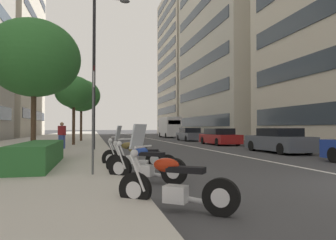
{
  "coord_description": "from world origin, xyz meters",
  "views": [
    {
      "loc": [
        -5.47,
        7.1,
        1.39
      ],
      "look_at": [
        16.03,
        1.93,
        1.95
      ],
      "focal_mm": 33.28,
      "sensor_mm": 36.0,
      "label": 1
    }
  ],
  "objects": [
    {
      "name": "motorcycle_under_tarp",
      "position": [
        -0.4,
        5.79,
        0.43
      ],
      "size": [
        1.37,
        1.79,
        1.46
      ],
      "rotation": [
        0.0,
        0.0,
        0.93
      ],
      "color": "black",
      "rests_on": "ground"
    },
    {
      "name": "delivery_van_ahead",
      "position": [
        37.57,
        -3.43,
        1.54
      ],
      "size": [
        5.77,
        2.06,
        2.9
      ],
      "rotation": [
        0.0,
        0.0,
        -0.0
      ],
      "color": "silver",
      "rests_on": "ground"
    },
    {
      "name": "motorcycle_by_sign_pole",
      "position": [
        3.75,
        5.74,
        0.43
      ],
      "size": [
        0.89,
        2.07,
        1.46
      ],
      "rotation": [
        0.0,
        0.0,
        1.24
      ],
      "color": "black",
      "rests_on": "ground"
    },
    {
      "name": "street_tree_near_plaza_corner",
      "position": [
        25.62,
        8.26,
        4.51
      ],
      "size": [
        3.61,
        3.61,
        5.91
      ],
      "color": "#473323",
      "rests_on": "sidewalk_right_plaza"
    },
    {
      "name": "car_approaching_light",
      "position": [
        18.53,
        -3.04,
        0.64
      ],
      "size": [
        4.7,
        2.02,
        1.35
      ],
      "rotation": [
        0.0,
        0.0,
        0.02
      ],
      "color": "maroon",
      "rests_on": "ground"
    },
    {
      "name": "street_tree_by_lamp_post",
      "position": [
        18.47,
        8.52,
        4.04
      ],
      "size": [
        2.76,
        2.76,
        5.09
      ],
      "color": "#473323",
      "rests_on": "sidewalk_right_plaza"
    },
    {
      "name": "motorcycle_far_end_row",
      "position": [
        2.33,
        5.82,
        0.42
      ],
      "size": [
        1.52,
        1.8,
        1.11
      ],
      "rotation": [
        0.0,
        0.0,
        0.88
      ],
      "color": "black",
      "rests_on": "ground"
    },
    {
      "name": "lane_centre_stripe",
      "position": [
        35.0,
        0.0,
        0.0
      ],
      "size": [
        110.0,
        0.16,
        0.01
      ],
      "primitive_type": "cube",
      "color": "silver",
      "rests_on": "ground"
    },
    {
      "name": "sidewalk_right_plaza",
      "position": [
        30.0,
        10.97,
        0.07
      ],
      "size": [
        160.0,
        9.72,
        0.15
      ],
      "primitive_type": "cube",
      "color": "#B2ADA3",
      "rests_on": "ground"
    },
    {
      "name": "street_lamp_with_banners",
      "position": [
        13.0,
        6.81,
        5.38
      ],
      "size": [
        1.26,
        2.17,
        8.99
      ],
      "color": "#232326",
      "rests_on": "sidewalk_right_plaza"
    },
    {
      "name": "parking_sign_by_curb",
      "position": [
        3.08,
        7.11,
        1.81
      ],
      "size": [
        0.32,
        0.06,
        2.78
      ],
      "color": "#47494C",
      "rests_on": "sidewalk_right_plaza"
    },
    {
      "name": "car_lead_in_lane",
      "position": [
        26.47,
        -2.99,
        0.65
      ],
      "size": [
        4.65,
        1.91,
        1.4
      ],
      "rotation": [
        0.0,
        0.0,
        -0.0
      ],
      "color": "#4C515B",
      "rests_on": "ground"
    },
    {
      "name": "street_tree_mid_sidewalk",
      "position": [
        8.96,
        9.62,
        4.41
      ],
      "size": [
        3.94,
        3.94,
        5.94
      ],
      "color": "#473323",
      "rests_on": "sidewalk_right_plaza"
    },
    {
      "name": "motorcycle_nearest_camera",
      "position": [
        5.23,
        5.81,
        0.41
      ],
      "size": [
        1.12,
        2.05,
        1.09
      ],
      "rotation": [
        0.0,
        0.0,
        1.11
      ],
      "color": "black",
      "rests_on": "ground"
    },
    {
      "name": "pedestrian_on_plaza",
      "position": [
        14.17,
        8.94,
        0.94
      ],
      "size": [
        0.42,
        0.48,
        1.58
      ],
      "rotation": [
        0.0,
        0.0,
        5.8
      ],
      "color": "#33478C",
      "rests_on": "sidewalk_right_plaza"
    },
    {
      "name": "office_tower_near_left",
      "position": [
        37.85,
        -15.58,
        14.7
      ],
      "size": [
        22.9,
        15.05,
        29.39
      ],
      "color": "#B7B2A3",
      "rests_on": "ground"
    },
    {
      "name": "office_tower_far_left_down_avenue",
      "position": [
        59.95,
        -16.76,
        15.48
      ],
      "size": [
        18.4,
        17.42,
        30.95
      ],
      "color": "beige",
      "rests_on": "ground"
    },
    {
      "name": "clipped_hedge_bed",
      "position": [
        5.47,
        8.84,
        0.53
      ],
      "size": [
        4.94,
        1.1,
        0.75
      ],
      "primitive_type": "cube",
      "color": "#28602D",
      "rests_on": "sidewalk_right_plaza"
    },
    {
      "name": "car_mid_block_traffic",
      "position": [
        10.12,
        -3.04,
        0.65
      ],
      "size": [
        4.52,
        1.85,
        1.38
      ],
      "rotation": [
        0.0,
        0.0,
        0.01
      ],
      "color": "#4C515B",
      "rests_on": "ground"
    }
  ]
}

